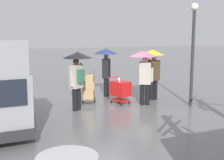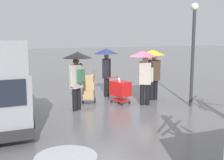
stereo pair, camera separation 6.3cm
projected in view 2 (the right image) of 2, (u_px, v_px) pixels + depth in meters
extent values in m
plane|color=slate|center=(98.00, 105.00, 11.43)|extent=(90.00, 90.00, 0.00)
cylinder|color=silver|center=(66.00, 157.00, 6.63)|extent=(1.43, 1.43, 0.01)
cylinder|color=black|center=(28.00, 120.00, 8.18)|extent=(0.26, 0.73, 0.72)
cylinder|color=black|center=(15.00, 98.00, 11.09)|extent=(0.26, 0.73, 0.72)
cube|color=red|center=(120.00, 89.00, 11.63)|extent=(0.74, 0.89, 0.56)
cube|color=red|center=(120.00, 100.00, 11.70)|extent=(0.66, 0.80, 0.04)
cylinder|color=red|center=(113.00, 77.00, 11.88)|extent=(0.56, 0.22, 0.04)
sphere|color=black|center=(129.00, 103.00, 11.63)|extent=(0.10, 0.10, 0.10)
sphere|color=black|center=(122.00, 104.00, 11.35)|extent=(0.10, 0.10, 0.10)
sphere|color=black|center=(119.00, 100.00, 12.08)|extent=(0.10, 0.10, 0.10)
sphere|color=black|center=(111.00, 102.00, 11.80)|extent=(0.10, 0.10, 0.10)
cylinder|color=white|center=(121.00, 87.00, 11.49)|extent=(0.16, 0.29, 0.69)
cube|color=#515156|center=(88.00, 99.00, 11.57)|extent=(0.67, 0.73, 0.03)
cylinder|color=#515156|center=(94.00, 84.00, 11.78)|extent=(0.04, 0.04, 1.10)
cylinder|color=#515156|center=(83.00, 84.00, 11.78)|extent=(0.04, 0.04, 1.10)
cylinder|color=black|center=(95.00, 100.00, 11.89)|extent=(0.12, 0.20, 0.20)
cylinder|color=black|center=(83.00, 100.00, 11.88)|extent=(0.12, 0.20, 0.20)
cube|color=tan|center=(88.00, 94.00, 11.54)|extent=(0.54, 0.56, 0.37)
cube|color=tan|center=(88.00, 86.00, 11.49)|extent=(0.60, 0.60, 0.28)
cube|color=tan|center=(88.00, 79.00, 11.45)|extent=(0.55, 0.54, 0.28)
cylinder|color=black|center=(155.00, 90.00, 12.36)|extent=(0.18, 0.18, 0.82)
cylinder|color=black|center=(152.00, 90.00, 12.26)|extent=(0.18, 0.18, 0.82)
cube|color=#473323|center=(154.00, 70.00, 12.18)|extent=(0.47, 0.34, 0.84)
sphere|color=beige|center=(154.00, 57.00, 12.10)|extent=(0.22, 0.22, 0.22)
cylinder|color=#473323|center=(159.00, 71.00, 12.32)|extent=(0.10, 0.10, 0.55)
cylinder|color=#473323|center=(151.00, 65.00, 12.04)|extent=(0.14, 0.31, 0.50)
cylinder|color=#333338|center=(152.00, 61.00, 12.07)|extent=(0.02, 0.02, 0.86)
cone|color=yellow|center=(152.00, 52.00, 12.01)|extent=(1.04, 1.04, 0.22)
sphere|color=#333338|center=(153.00, 49.00, 11.99)|extent=(0.04, 0.04, 0.04)
cube|color=black|center=(151.00, 69.00, 12.35)|extent=(0.32, 0.20, 0.44)
cylinder|color=black|center=(147.00, 95.00, 11.40)|extent=(0.18, 0.18, 0.82)
cylinder|color=black|center=(142.00, 94.00, 11.43)|extent=(0.18, 0.18, 0.82)
cube|color=#B2A899|center=(145.00, 73.00, 11.29)|extent=(0.52, 0.47, 0.84)
sphere|color=beige|center=(146.00, 59.00, 11.20)|extent=(0.22, 0.22, 0.22)
cylinder|color=#B2A899|center=(152.00, 75.00, 11.26)|extent=(0.10, 0.10, 0.55)
cylinder|color=#B2A899|center=(141.00, 68.00, 11.26)|extent=(0.24, 0.31, 0.50)
cylinder|color=#333338|center=(143.00, 63.00, 11.24)|extent=(0.02, 0.02, 0.86)
cone|color=#E0668E|center=(143.00, 54.00, 11.18)|extent=(1.04, 1.04, 0.22)
sphere|color=#333338|center=(143.00, 50.00, 11.16)|extent=(0.04, 0.04, 0.04)
cylinder|color=black|center=(107.00, 87.00, 13.10)|extent=(0.18, 0.18, 0.82)
cylinder|color=black|center=(106.00, 87.00, 12.91)|extent=(0.18, 0.18, 0.82)
cube|color=black|center=(107.00, 68.00, 12.87)|extent=(0.48, 0.52, 0.84)
sphere|color=beige|center=(107.00, 56.00, 12.79)|extent=(0.22, 0.22, 0.22)
cylinder|color=black|center=(108.00, 69.00, 13.13)|extent=(0.10, 0.10, 0.55)
cylinder|color=black|center=(106.00, 64.00, 12.66)|extent=(0.31, 0.25, 0.50)
cylinder|color=#333338|center=(106.00, 60.00, 12.72)|extent=(0.02, 0.02, 0.86)
cone|color=navy|center=(106.00, 51.00, 12.66)|extent=(1.04, 1.04, 0.22)
sphere|color=#333338|center=(106.00, 48.00, 12.64)|extent=(0.04, 0.04, 0.04)
cylinder|color=black|center=(75.00, 100.00, 10.53)|extent=(0.18, 0.18, 0.82)
cylinder|color=black|center=(78.00, 99.00, 10.70)|extent=(0.18, 0.18, 0.82)
cube|color=#B2A899|center=(76.00, 76.00, 10.49)|extent=(0.52, 0.48, 0.84)
sphere|color=brown|center=(76.00, 61.00, 10.40)|extent=(0.22, 0.22, 0.22)
cylinder|color=#B2A899|center=(71.00, 79.00, 10.28)|extent=(0.10, 0.10, 0.55)
cylinder|color=#B2A899|center=(79.00, 70.00, 10.61)|extent=(0.25, 0.31, 0.50)
cylinder|color=#333338|center=(78.00, 66.00, 10.51)|extent=(0.02, 0.02, 0.86)
cone|color=black|center=(78.00, 55.00, 10.45)|extent=(1.04, 1.04, 0.22)
sphere|color=#333338|center=(78.00, 51.00, 10.43)|extent=(0.04, 0.04, 0.04)
cube|color=#33664C|center=(81.00, 76.00, 10.37)|extent=(0.34, 0.30, 0.44)
cylinder|color=#2D2D33|center=(193.00, 59.00, 11.01)|extent=(0.12, 0.12, 3.60)
sphere|color=#EAEACC|center=(195.00, 7.00, 10.71)|extent=(0.28, 0.28, 0.28)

